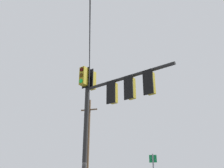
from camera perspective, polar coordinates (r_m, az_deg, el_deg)
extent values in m
cylinder|color=black|center=(11.66, -5.89, -12.93)|extent=(0.20, 0.20, 6.56)
cylinder|color=black|center=(11.13, 3.18, 1.45)|extent=(2.13, 4.02, 0.14)
cube|color=olive|center=(12.80, -4.43, 0.76)|extent=(0.40, 0.40, 0.90)
cube|color=black|center=(12.68, -4.93, 1.02)|extent=(0.23, 0.41, 1.04)
cylinder|color=#360503|center=(13.04, -3.92, 1.73)|extent=(0.12, 0.19, 0.20)
cylinder|color=#3C2703|center=(12.91, -3.95, 0.52)|extent=(0.12, 0.19, 0.20)
cylinder|color=green|center=(12.79, -3.99, -0.70)|extent=(0.12, 0.19, 0.20)
cube|color=olive|center=(12.39, -6.23, 1.67)|extent=(0.40, 0.40, 0.90)
cube|color=black|center=(12.51, -5.71, 1.41)|extent=(0.23, 0.41, 1.04)
cylinder|color=#360503|center=(12.42, -6.68, 3.18)|extent=(0.12, 0.19, 0.20)
cylinder|color=#3C2703|center=(12.29, -6.75, 1.93)|extent=(0.12, 0.19, 0.20)
cylinder|color=green|center=(12.16, -6.81, 0.65)|extent=(0.12, 0.19, 0.20)
cube|color=olive|center=(11.29, 0.24, -1.98)|extent=(0.40, 0.40, 0.90)
cube|color=black|center=(11.16, -0.25, -1.72)|extent=(0.22, 0.42, 1.04)
cylinder|color=#360503|center=(11.53, 0.69, -0.84)|extent=(0.11, 0.19, 0.20)
cylinder|color=#3C2703|center=(11.42, 0.70, -2.23)|extent=(0.11, 0.19, 0.20)
cylinder|color=green|center=(11.31, 0.71, -3.65)|extent=(0.11, 0.19, 0.20)
cube|color=olive|center=(10.81, 4.13, -0.94)|extent=(0.41, 0.41, 0.90)
cube|color=black|center=(10.68, 3.60, -0.67)|extent=(0.25, 0.40, 1.04)
cylinder|color=#360503|center=(11.06, 4.57, 0.25)|extent=(0.12, 0.19, 0.20)
cylinder|color=#3C2703|center=(10.94, 4.62, -1.19)|extent=(0.12, 0.19, 0.20)
cylinder|color=green|center=(10.83, 4.67, -2.67)|extent=(0.12, 0.19, 0.20)
cube|color=olive|center=(10.40, 8.34, 0.20)|extent=(0.41, 0.41, 0.90)
cube|color=black|center=(10.26, 7.87, 0.50)|extent=(0.24, 0.41, 1.04)
cylinder|color=#360503|center=(10.65, 8.69, 1.40)|extent=(0.12, 0.19, 0.20)
cylinder|color=#3C2703|center=(10.53, 8.79, -0.09)|extent=(0.12, 0.19, 0.20)
cylinder|color=green|center=(10.42, 8.89, -1.60)|extent=(0.12, 0.19, 0.20)
cylinder|color=#4C3823|center=(26.63, -5.36, -14.35)|extent=(0.32, 0.32, 10.59)
cube|color=#4C3823|center=(27.60, -5.03, -5.64)|extent=(0.30, 1.79, 0.12)
cube|color=#0C7238|center=(13.49, 8.95, -15.84)|extent=(0.05, 0.37, 0.36)
cube|color=white|center=(13.50, 8.95, -15.85)|extent=(0.02, 0.31, 0.30)
cylinder|color=black|center=(12.47, -4.93, 13.62)|extent=(31.65, 8.10, 0.55)
cylinder|color=black|center=(12.62, -4.90, 14.50)|extent=(31.65, 8.10, 0.55)
cylinder|color=black|center=(12.83, -4.84, 15.70)|extent=(31.65, 8.10, 0.55)
cylinder|color=black|center=(13.00, -4.80, 16.61)|extent=(31.65, 8.10, 0.55)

